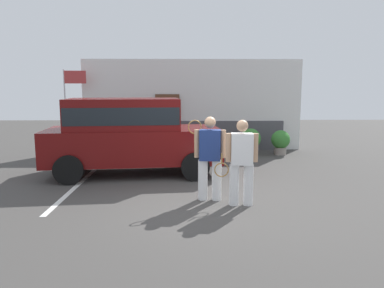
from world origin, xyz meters
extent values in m
plane|color=#423F3D|center=(0.00, 0.00, 0.00)|extent=(40.00, 40.00, 0.00)
cube|color=silver|center=(-2.88, 1.50, 0.00)|extent=(0.12, 4.40, 0.01)
cube|color=white|center=(0.00, 6.87, 1.69)|extent=(8.18, 0.30, 3.38)
cube|color=#4C4C51|center=(0.00, 6.67, 0.55)|extent=(6.87, 0.10, 1.10)
cube|color=brown|center=(-0.93, 6.65, 1.05)|extent=(0.90, 0.06, 2.10)
cube|color=#590C0C|center=(-1.66, 2.75, 0.80)|extent=(4.77, 2.35, 0.90)
cube|color=#590C0C|center=(-1.91, 2.72, 1.65)|extent=(3.06, 2.04, 0.80)
cube|color=black|center=(-1.91, 2.72, 1.63)|extent=(3.01, 2.05, 0.44)
cylinder|color=black|center=(-0.21, 3.84, 0.36)|extent=(0.74, 0.33, 0.72)
cylinder|color=black|center=(-0.03, 1.95, 0.36)|extent=(0.74, 0.33, 0.72)
cylinder|color=black|center=(-3.30, 3.54, 0.36)|extent=(0.74, 0.33, 0.72)
cylinder|color=black|center=(-3.11, 1.65, 0.36)|extent=(0.74, 0.33, 0.72)
cylinder|color=white|center=(0.38, 0.29, 0.42)|extent=(0.20, 0.20, 0.85)
cylinder|color=white|center=(0.09, 0.32, 0.42)|extent=(0.20, 0.20, 0.85)
cube|color=navy|center=(0.24, 0.30, 1.16)|extent=(0.46, 0.31, 0.63)
sphere|color=tan|center=(0.24, 0.30, 1.63)|extent=(0.23, 0.23, 0.23)
cylinder|color=tan|center=(0.50, 0.28, 1.19)|extent=(0.11, 0.11, 0.58)
cylinder|color=tan|center=(-0.03, 0.33, 1.19)|extent=(0.11, 0.11, 0.58)
torus|color=olive|center=(-0.07, 0.38, 1.53)|extent=(0.29, 0.08, 0.29)
cylinder|color=olive|center=(-0.07, 0.38, 1.29)|extent=(0.03, 0.03, 0.20)
cylinder|color=white|center=(0.98, -0.07, 0.41)|extent=(0.19, 0.19, 0.83)
cylinder|color=white|center=(0.70, -0.05, 0.41)|extent=(0.19, 0.19, 0.83)
cube|color=white|center=(0.84, -0.06, 1.14)|extent=(0.44, 0.29, 0.62)
sphere|color=tan|center=(0.84, -0.06, 1.60)|extent=(0.23, 0.23, 0.23)
cylinder|color=tan|center=(1.10, -0.07, 1.17)|extent=(0.11, 0.11, 0.56)
cylinder|color=tan|center=(0.57, -0.05, 1.17)|extent=(0.11, 0.11, 0.56)
torus|color=olive|center=(0.45, 0.01, 0.71)|extent=(0.37, 0.04, 0.37)
cylinder|color=olive|center=(0.45, 0.01, 0.94)|extent=(0.03, 0.03, 0.20)
cylinder|color=brown|center=(2.02, 5.56, 0.14)|extent=(0.45, 0.45, 0.28)
sphere|color=#387F33|center=(2.02, 5.56, 0.58)|extent=(0.71, 0.71, 0.71)
cylinder|color=gray|center=(3.08, 5.61, 0.13)|extent=(0.42, 0.42, 0.26)
sphere|color=#387F33|center=(3.08, 5.61, 0.53)|extent=(0.65, 0.65, 0.65)
cylinder|color=silver|center=(-4.58, 6.24, 1.49)|extent=(0.05, 0.05, 2.99)
cube|color=#B23838|center=(-4.18, 6.24, 2.71)|extent=(0.75, 0.09, 0.45)
camera|label=1|loc=(-0.28, -7.22, 2.32)|focal=34.71mm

